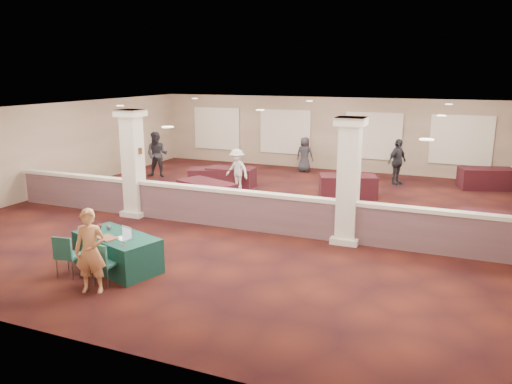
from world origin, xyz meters
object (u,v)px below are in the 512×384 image
at_px(far_table_back_left, 231,177).
at_px(attendee_a, 157,155).
at_px(far_table_back_center, 348,186).
at_px(attendee_b, 237,170).
at_px(far_table_front_left, 210,177).
at_px(far_table_front_right, 493,226).
at_px(conf_chair_side, 66,253).
at_px(far_table_back_right, 486,179).
at_px(attendee_d, 305,155).
at_px(woman, 90,251).
at_px(far_table_front_center, 207,194).
at_px(attendee_c, 397,162).
at_px(near_table, 117,252).
at_px(conf_chair_main, 103,260).

relative_size(far_table_back_left, attendee_a, 0.95).
height_order(far_table_back_center, attendee_b, attendee_b).
relative_size(far_table_front_left, far_table_front_right, 0.98).
distance_m(far_table_front_left, far_table_front_right, 10.15).
xyz_separation_m(conf_chair_side, far_table_front_left, (-1.30, 9.01, -0.22)).
bearing_deg(far_table_back_right, attendee_d, 176.05).
distance_m(conf_chair_side, far_table_back_right, 15.12).
relative_size(woman, far_table_back_right, 0.89).
xyz_separation_m(far_table_front_center, far_table_back_right, (8.50, 6.20, -0.02)).
xyz_separation_m(far_table_front_right, attendee_c, (-3.21, 5.70, 0.55)).
height_order(woman, far_table_front_right, woman).
bearing_deg(conf_chair_side, attendee_b, 82.44).
relative_size(near_table, conf_chair_main, 2.22).
height_order(near_table, far_table_back_center, far_table_back_center).
bearing_deg(conf_chair_main, attendee_a, 121.70).
xyz_separation_m(conf_chair_side, far_table_back_left, (-0.51, 9.21, -0.19)).
bearing_deg(attendee_d, attendee_c, 169.85).
bearing_deg(far_table_front_left, attendee_a, 167.38).
bearing_deg(near_table, far_table_front_center, 114.99).
distance_m(far_table_front_center, attendee_c, 7.79).
relative_size(conf_chair_side, attendee_c, 0.52).
distance_m(woman, far_table_back_left, 9.72).
height_order(far_table_back_center, attendee_a, attendee_a).
bearing_deg(far_table_back_right, woman, -120.19).
height_order(far_table_back_center, attendee_d, attendee_d).
distance_m(conf_chair_main, woman, 0.47).
relative_size(conf_chair_side, far_table_front_center, 0.47).
height_order(conf_chair_side, far_table_back_right, conf_chair_side).
relative_size(conf_chair_main, far_table_back_right, 0.47).
xyz_separation_m(far_table_back_center, attendee_c, (1.29, 2.80, 0.49)).
distance_m(conf_chair_main, attendee_c, 12.79).
bearing_deg(attendee_c, far_table_front_center, 166.13).
relative_size(conf_chair_side, far_table_front_left, 0.57).
bearing_deg(conf_chair_side, far_table_front_left, 90.58).
relative_size(far_table_front_right, attendee_a, 0.88).
height_order(conf_chair_main, woman, woman).
height_order(far_table_back_left, attendee_c, attendee_c).
bearing_deg(woman, far_table_front_center, 78.37).
bearing_deg(attendee_a, conf_chair_side, -80.11).
xyz_separation_m(near_table, conf_chair_side, (-0.69, -0.81, 0.16)).
distance_m(conf_chair_side, far_table_front_left, 9.11).
bearing_deg(far_table_back_center, attendee_a, 176.98).
xyz_separation_m(conf_chair_main, far_table_front_center, (-0.99, 6.34, -0.13)).
bearing_deg(attendee_b, attendee_c, 49.10).
bearing_deg(attendee_c, far_table_front_left, 143.50).
bearing_deg(near_table, woman, -57.85).
xyz_separation_m(conf_chair_side, far_table_back_center, (3.99, 9.21, -0.16)).
distance_m(near_table, attendee_c, 12.12).
relative_size(attendee_a, attendee_b, 1.22).
relative_size(conf_chair_main, attendee_c, 0.51).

